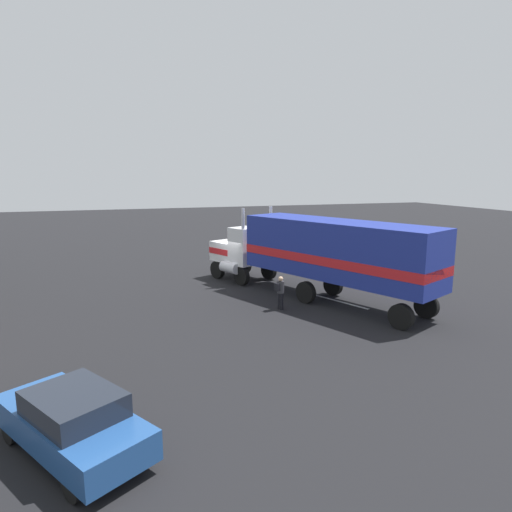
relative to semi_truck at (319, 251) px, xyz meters
The scene contains 7 objects.
ground_plane 6.34m from the semi_truck, 29.78° to the left, with size 120.00×120.00×0.00m, color black.
lane_stripe_near 2.63m from the semi_truck, 127.73° to the right, with size 4.40×0.16×0.01m, color silver.
lane_stripe_mid 6.28m from the semi_truck, 33.50° to the right, with size 4.40×0.16×0.01m, color silver.
lane_stripe_far 7.60m from the semi_truck, 70.08° to the right, with size 4.40×0.16×0.01m, color silver.
semi_truck is the anchor object (origin of this frame).
person_bystander 3.28m from the semi_truck, 114.52° to the left, with size 0.38×0.48×1.63m.
parked_car 15.15m from the semi_truck, 131.71° to the left, with size 4.69×3.83×1.57m.
Camera 1 is at (-25.29, 7.31, 6.41)m, focal length 31.20 mm.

